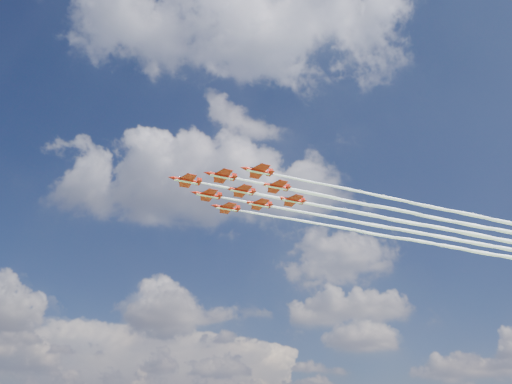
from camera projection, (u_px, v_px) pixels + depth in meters
jet_lead at (380, 217)px, 177.04m from camera, size 136.18×65.16×2.65m
jet_row2_port at (414, 214)px, 174.42m from camera, size 136.18×65.16×2.65m
jet_row2_starb at (390, 228)px, 185.83m from camera, size 136.18×65.16×2.65m
jet_row3_port at (448, 210)px, 171.80m from camera, size 136.18×65.16×2.65m
jet_row3_centre at (422, 225)px, 183.21m from camera, size 136.18×65.16×2.65m
jet_row3_starb at (398, 238)px, 194.63m from camera, size 136.18×65.16×2.65m
jet_row4_port at (454, 221)px, 180.59m from camera, size 136.18×65.16×2.65m
jet_row4_starb at (429, 235)px, 192.01m from camera, size 136.18×65.16×2.65m
jet_tail at (460, 232)px, 189.39m from camera, size 136.18×65.16×2.65m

